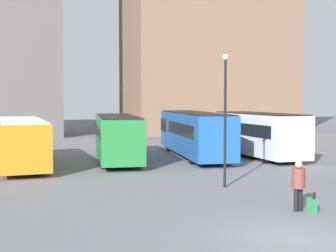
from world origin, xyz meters
name	(u,v)px	position (x,y,z in m)	size (l,w,h in m)	color
ground_plane	(295,238)	(0.00, 0.00, 0.00)	(160.00, 160.00, 0.00)	slate
bus_0	(22,141)	(-7.83, 17.43, 1.54)	(3.18, 10.19, 2.83)	orange
bus_1	(117,136)	(-1.93, 18.06, 1.61)	(3.45, 9.74, 2.97)	#237A38
bus_2	(194,132)	(3.69, 19.08, 1.70)	(3.59, 11.96, 3.11)	#1E56A3
bus_3	(258,133)	(7.82, 17.42, 1.67)	(2.91, 9.23, 3.08)	silver
traveler	(298,181)	(1.90, 2.86, 1.09)	(0.50, 0.50, 1.83)	black
suitcase	(312,206)	(2.18, 2.42, 0.28)	(0.24, 0.37, 0.78)	#28844C
lamp_post_1	(225,110)	(1.18, 7.81, 3.54)	(0.28, 0.28, 6.06)	black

